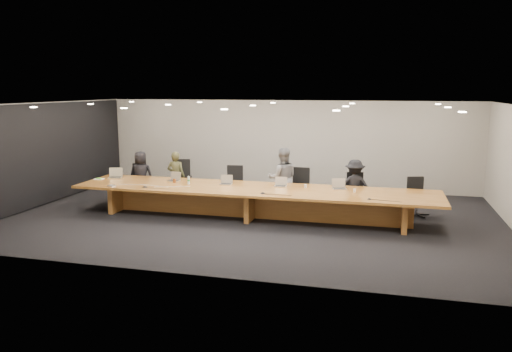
{
  "coord_description": "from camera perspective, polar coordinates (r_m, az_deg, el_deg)",
  "views": [
    {
      "loc": [
        3.1,
        -11.65,
        3.19
      ],
      "look_at": [
        0.0,
        0.3,
        1.0
      ],
      "focal_mm": 35.0,
      "sensor_mm": 36.0,
      "label": 1
    }
  ],
  "objects": [
    {
      "name": "ground",
      "position": [
        12.47,
        -0.35,
        -4.76
      ],
      "size": [
        12.0,
        12.0,
        0.0
      ],
      "primitive_type": "plane",
      "color": "black",
      "rests_on": "ground"
    },
    {
      "name": "back_wall",
      "position": [
        16.06,
        3.33,
        3.64
      ],
      "size": [
        12.0,
        0.02,
        2.8
      ],
      "primitive_type": "cube",
      "color": "#B8B4A8",
      "rests_on": "ground"
    },
    {
      "name": "left_wall_panel",
      "position": [
        14.86,
        -23.09,
        2.22
      ],
      "size": [
        0.08,
        7.84,
        2.74
      ],
      "primitive_type": "cube",
      "color": "black",
      "rests_on": "ground"
    },
    {
      "name": "conference_table",
      "position": [
        12.35,
        -0.35,
        -2.43
      ],
      "size": [
        9.0,
        1.8,
        0.75
      ],
      "color": "brown",
      "rests_on": "ground"
    },
    {
      "name": "chair_far_left",
      "position": [
        14.8,
        -13.6,
        -0.62
      ],
      "size": [
        0.59,
        0.59,
        1.04
      ],
      "primitive_type": null,
      "rotation": [
        0.0,
        0.0,
        -0.13
      ],
      "color": "black",
      "rests_on": "ground"
    },
    {
      "name": "chair_left",
      "position": [
        14.39,
        -8.57,
        -0.45
      ],
      "size": [
        0.76,
        0.76,
        1.19
      ],
      "primitive_type": null,
      "rotation": [
        0.0,
        0.0,
        0.3
      ],
      "color": "black",
      "rests_on": "ground"
    },
    {
      "name": "chair_mid_left",
      "position": [
        13.86,
        -2.54,
        -0.99
      ],
      "size": [
        0.61,
        0.61,
        1.07
      ],
      "primitive_type": null,
      "rotation": [
        0.0,
        0.0,
        0.13
      ],
      "color": "black",
      "rests_on": "ground"
    },
    {
      "name": "chair_mid_right",
      "position": [
        13.39,
        4.97,
        -1.36
      ],
      "size": [
        0.59,
        0.59,
        1.1
      ],
      "primitive_type": null,
      "rotation": [
        0.0,
        0.0,
        -0.05
      ],
      "color": "black",
      "rests_on": "ground"
    },
    {
      "name": "chair_right",
      "position": [
        13.21,
        11.32,
        -1.82
      ],
      "size": [
        0.62,
        0.62,
        1.03
      ],
      "primitive_type": null,
      "rotation": [
        0.0,
        0.0,
        0.2
      ],
      "color": "black",
      "rests_on": "ground"
    },
    {
      "name": "chair_far_right",
      "position": [
        13.15,
        17.96,
        -2.25
      ],
      "size": [
        0.63,
        0.63,
        1.0
      ],
      "primitive_type": null,
      "rotation": [
        0.0,
        0.0,
        0.28
      ],
      "color": "black",
      "rests_on": "ground"
    },
    {
      "name": "person_a",
      "position": [
        14.7,
        -13.0,
        0.06
      ],
      "size": [
        0.77,
        0.58,
        1.41
      ],
      "primitive_type": "imported",
      "rotation": [
        0.0,
        0.0,
        3.35
      ],
      "color": "black",
      "rests_on": "ground"
    },
    {
      "name": "person_b",
      "position": [
        14.31,
        -9.13,
        -0.04
      ],
      "size": [
        0.53,
        0.36,
        1.43
      ],
      "primitive_type": "imported",
      "rotation": [
        0.0,
        0.0,
        3.17
      ],
      "color": "#38381E",
      "rests_on": "ground"
    },
    {
      "name": "person_c",
      "position": [
        13.25,
        3.04,
        -0.27
      ],
      "size": [
        0.93,
        0.8,
        1.64
      ],
      "primitive_type": "imported",
      "rotation": [
        0.0,
        0.0,
        3.4
      ],
      "color": "#5E5E61",
      "rests_on": "ground"
    },
    {
      "name": "person_d",
      "position": [
        13.05,
        11.19,
        -1.16
      ],
      "size": [
        0.96,
        0.63,
        1.39
      ],
      "primitive_type": "imported",
      "rotation": [
        0.0,
        0.0,
        3.27
      ],
      "color": "black",
      "rests_on": "ground"
    },
    {
      "name": "laptop_a",
      "position": [
        14.19,
        -15.82,
        0.35
      ],
      "size": [
        0.42,
        0.36,
        0.28
      ],
      "primitive_type": null,
      "rotation": [
        0.0,
        0.0,
        0.33
      ],
      "color": "tan",
      "rests_on": "conference_table"
    },
    {
      "name": "laptop_b",
      "position": [
        13.38,
        -9.44,
        -0.05
      ],
      "size": [
        0.36,
        0.3,
        0.25
      ],
      "primitive_type": null,
      "rotation": [
        0.0,
        0.0,
        -0.24
      ],
      "color": "beige",
      "rests_on": "conference_table"
    },
    {
      "name": "laptop_c",
      "position": [
        12.76,
        -3.46,
        -0.43
      ],
      "size": [
        0.33,
        0.26,
        0.24
      ],
      "primitive_type": null,
      "rotation": [
        0.0,
        0.0,
        0.12
      ],
      "color": "tan",
      "rests_on": "conference_table"
    },
    {
      "name": "laptop_d",
      "position": [
        12.49,
        2.81,
        -0.66
      ],
      "size": [
        0.31,
        0.23,
        0.24
      ],
      "primitive_type": null,
      "rotation": [
        0.0,
        0.0,
        0.04
      ],
      "color": "tan",
      "rests_on": "conference_table"
    },
    {
      "name": "laptop_e",
      "position": [
        12.31,
        9.53,
        -0.9
      ],
      "size": [
        0.39,
        0.33,
        0.26
      ],
      "primitive_type": null,
      "rotation": [
        0.0,
        0.0,
        0.3
      ],
      "color": "#B8A68D",
      "rests_on": "conference_table"
    },
    {
      "name": "water_bottle",
      "position": [
        12.91,
        -7.7,
        -0.49
      ],
      "size": [
        0.07,
        0.07,
        0.2
      ],
      "primitive_type": "cylinder",
      "rotation": [
        0.0,
        0.0,
        0.13
      ],
      "color": "silver",
      "rests_on": "conference_table"
    },
    {
      "name": "amber_mug",
      "position": [
        13.16,
        -9.3,
        -0.53
      ],
      "size": [
        0.09,
        0.09,
        0.1
      ],
      "primitive_type": "cylinder",
      "rotation": [
        0.0,
        0.0,
        -0.19
      ],
      "color": "brown",
      "rests_on": "conference_table"
    },
    {
      "name": "paper_cup_near",
      "position": [
        12.39,
        5.68,
        -1.15
      ],
      "size": [
        0.07,
        0.07,
        0.09
      ],
      "primitive_type": "cone",
      "rotation": [
        0.0,
        0.0,
        -0.02
      ],
      "color": "silver",
      "rests_on": "conference_table"
    },
    {
      "name": "paper_cup_far",
      "position": [
        12.03,
        11.2,
        -1.64
      ],
      "size": [
        0.07,
        0.07,
        0.08
      ],
      "primitive_type": "cone",
      "rotation": [
        0.0,
        0.0,
        -0.01
      ],
      "color": "silver",
      "rests_on": "conference_table"
    },
    {
      "name": "notepad",
      "position": [
        14.14,
        -17.5,
        -0.32
      ],
      "size": [
        0.27,
        0.23,
        0.01
      ],
      "primitive_type": "cube",
      "rotation": [
        0.0,
        0.0,
        0.16
      ],
      "color": "silver",
      "rests_on": "conference_table"
    },
    {
      "name": "lime_gadget",
      "position": [
        14.11,
        -17.52,
        -0.26
      ],
      "size": [
        0.14,
        0.08,
        0.02
      ],
      "primitive_type": "cube",
      "rotation": [
        0.0,
        0.0,
        0.04
      ],
      "color": "#59C434",
      "rests_on": "notepad"
    },
    {
      "name": "av_box",
      "position": [
        13.02,
        -16.18,
        -1.08
      ],
      "size": [
        0.21,
        0.19,
        0.03
      ],
      "primitive_type": "cube",
      "rotation": [
        0.0,
        0.0,
        -0.4
      ],
      "color": "#BCBCC2",
      "rests_on": "conference_table"
    },
    {
      "name": "mic_left",
      "position": [
        12.68,
        -12.59,
        -1.2
      ],
      "size": [
        0.18,
        0.18,
        0.03
      ],
      "primitive_type": "cone",
      "rotation": [
        0.0,
        0.0,
        -0.43
      ],
      "color": "black",
      "rests_on": "conference_table"
    },
    {
      "name": "mic_center",
      "position": [
        11.66,
        0.76,
        -1.95
      ],
      "size": [
        0.12,
        0.12,
        0.03
      ],
      "primitive_type": "cone",
      "rotation": [
        0.0,
        0.0,
        -0.01
      ],
      "color": "black",
      "rests_on": "conference_table"
    },
    {
      "name": "mic_right",
      "position": [
        11.34,
        12.83,
        -2.56
      ],
      "size": [
        0.12,
        0.12,
        0.03
      ],
      "primitive_type": "cone",
      "rotation": [
        0.0,
        0.0,
        -0.14
      ],
      "color": "black",
      "rests_on": "conference_table"
    }
  ]
}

